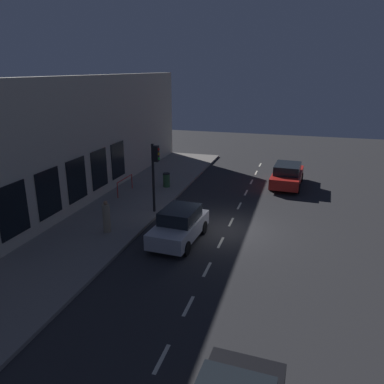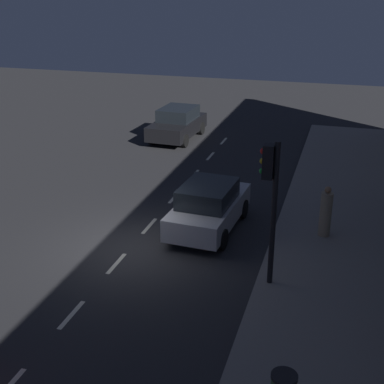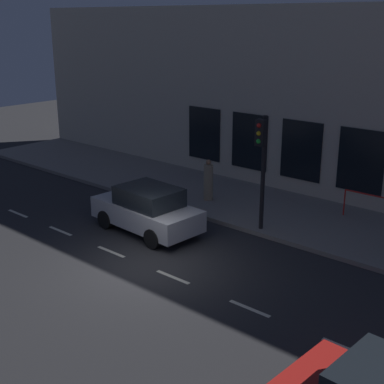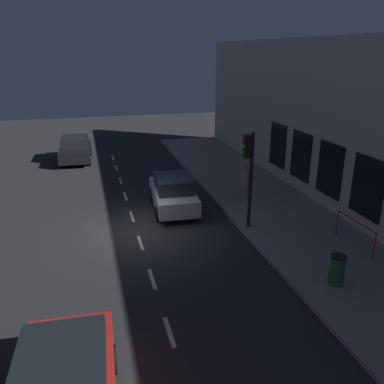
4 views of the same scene
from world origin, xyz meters
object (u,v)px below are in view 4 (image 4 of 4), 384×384
object	(u,v)px
parked_car_2	(75,149)
pedestrian_0	(245,182)
traffic_light	(249,164)
parked_car_0	(173,193)
trash_bin	(337,270)

from	to	relation	value
parked_car_2	pedestrian_0	xyz separation A→B (m)	(7.87, -9.48, 0.09)
traffic_light	parked_car_0	bearing A→B (deg)	128.43
parked_car_0	parked_car_2	size ratio (longest dim) A/B	0.97
trash_bin	traffic_light	bearing A→B (deg)	102.92
parked_car_0	trash_bin	xyz separation A→B (m)	(3.36, -7.47, -0.16)
parked_car_2	trash_bin	bearing A→B (deg)	116.66
parked_car_2	traffic_light	bearing A→B (deg)	120.19
parked_car_0	pedestrian_0	size ratio (longest dim) A/B	2.49
traffic_light	pedestrian_0	world-z (taller)	traffic_light
parked_car_2	pedestrian_0	distance (m)	12.32
traffic_light	trash_bin	distance (m)	5.13
traffic_light	parked_car_0	distance (m)	4.22
pedestrian_0	traffic_light	bearing A→B (deg)	71.09
parked_car_0	trash_bin	bearing A→B (deg)	-62.43
traffic_light	parked_car_2	size ratio (longest dim) A/B	0.92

